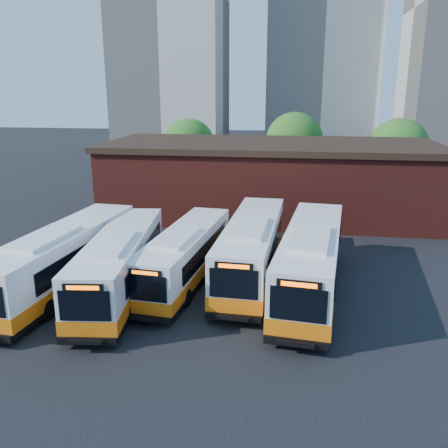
# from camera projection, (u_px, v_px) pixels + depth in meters

# --- Properties ---
(ground) EXTENTS (220.00, 220.00, 0.00)m
(ground) POSITION_uv_depth(u_px,v_px,m) (247.00, 311.00, 23.95)
(ground) COLOR black
(bus_farwest) EXTENTS (3.93, 13.40, 3.60)m
(bus_farwest) POSITION_uv_depth(u_px,v_px,m) (64.00, 261.00, 26.25)
(bus_farwest) COLOR white
(bus_farwest) RESTS_ON ground
(bus_west) EXTENTS (3.99, 12.87, 3.46)m
(bus_west) POSITION_uv_depth(u_px,v_px,m) (121.00, 265.00, 25.81)
(bus_west) COLOR white
(bus_west) RESTS_ON ground
(bus_midwest) EXTENTS (3.58, 11.97, 3.22)m
(bus_midwest) POSITION_uv_depth(u_px,v_px,m) (185.00, 258.00, 27.34)
(bus_midwest) COLOR white
(bus_midwest) RESTS_ON ground
(bus_mideast) EXTENTS (3.30, 13.37, 3.61)m
(bus_mideast) POSITION_uv_depth(u_px,v_px,m) (252.00, 251.00, 27.99)
(bus_mideast) COLOR white
(bus_mideast) RESTS_ON ground
(bus_east) EXTENTS (4.29, 13.87, 3.73)m
(bus_east) POSITION_uv_depth(u_px,v_px,m) (311.00, 263.00, 25.82)
(bus_east) COLOR white
(bus_east) RESTS_ON ground
(transit_worker) EXTENTS (0.54, 0.71, 1.74)m
(transit_worker) POSITION_uv_depth(u_px,v_px,m) (316.00, 328.00, 20.47)
(transit_worker) COLOR black
(transit_worker) RESTS_ON ground
(depot_building) EXTENTS (28.60, 12.60, 6.40)m
(depot_building) POSITION_uv_depth(u_px,v_px,m) (270.00, 178.00, 42.09)
(depot_building) COLOR maroon
(depot_building) RESTS_ON ground
(tree_west) EXTENTS (6.00, 6.00, 7.65)m
(tree_west) POSITION_uv_depth(u_px,v_px,m) (189.00, 145.00, 54.53)
(tree_west) COLOR #382314
(tree_west) RESTS_ON ground
(tree_mid) EXTENTS (6.56, 6.56, 8.36)m
(tree_mid) POSITION_uv_depth(u_px,v_px,m) (294.00, 141.00, 54.63)
(tree_mid) COLOR #382314
(tree_mid) RESTS_ON ground
(tree_east) EXTENTS (6.24, 6.24, 7.96)m
(tree_east) POSITION_uv_depth(u_px,v_px,m) (398.00, 148.00, 50.30)
(tree_east) COLOR #382314
(tree_east) RESTS_ON ground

